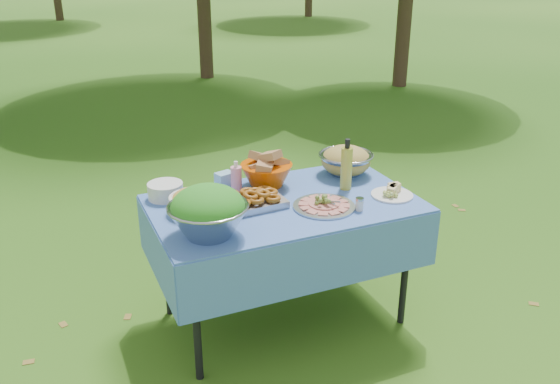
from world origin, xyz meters
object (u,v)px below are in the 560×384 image
at_px(picnic_table, 284,262).
at_px(plate_stack, 165,191).
at_px(oil_bottle, 347,164).
at_px(charcuterie_platter, 324,201).
at_px(pasta_bowl_steel, 346,160).
at_px(salad_bowl, 208,212).
at_px(bread_bowl, 267,169).

height_order(picnic_table, plate_stack, plate_stack).
bearing_deg(oil_bottle, charcuterie_platter, -142.05).
xyz_separation_m(charcuterie_platter, oil_bottle, (0.24, 0.19, 0.11)).
bearing_deg(pasta_bowl_steel, charcuterie_platter, -131.70).
distance_m(plate_stack, oil_bottle, 1.04).
distance_m(pasta_bowl_steel, charcuterie_platter, 0.54).
height_order(salad_bowl, bread_bowl, salad_bowl).
distance_m(picnic_table, salad_bowl, 0.75).
bearing_deg(picnic_table, oil_bottle, 5.14).
height_order(plate_stack, bread_bowl, bread_bowl).
bearing_deg(charcuterie_platter, pasta_bowl_steel, 48.30).
bearing_deg(salad_bowl, plate_stack, 99.05).
relative_size(picnic_table, oil_bottle, 4.82).
height_order(picnic_table, pasta_bowl_steel, pasta_bowl_steel).
distance_m(picnic_table, bread_bowl, 0.55).
relative_size(plate_stack, charcuterie_platter, 0.58).
relative_size(charcuterie_platter, oil_bottle, 1.12).
relative_size(salad_bowl, oil_bottle, 1.30).
bearing_deg(bread_bowl, oil_bottle, -29.67).
xyz_separation_m(picnic_table, charcuterie_platter, (0.17, -0.15, 0.42)).
height_order(plate_stack, oil_bottle, oil_bottle).
bearing_deg(plate_stack, salad_bowl, -80.95).
distance_m(picnic_table, charcuterie_platter, 0.48).
xyz_separation_m(plate_stack, pasta_bowl_steel, (1.12, -0.07, 0.04)).
distance_m(charcuterie_platter, oil_bottle, 0.32).
height_order(bread_bowl, charcuterie_platter, bread_bowl).
bearing_deg(salad_bowl, charcuterie_platter, 6.29).
xyz_separation_m(bread_bowl, pasta_bowl_steel, (0.52, -0.01, -0.01)).
bearing_deg(salad_bowl, oil_bottle, 15.90).
distance_m(salad_bowl, bread_bowl, 0.70).
xyz_separation_m(picnic_table, plate_stack, (-0.59, 0.32, 0.43)).
bearing_deg(oil_bottle, bread_bowl, 150.33).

